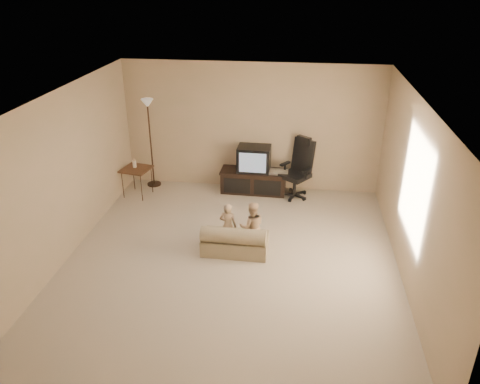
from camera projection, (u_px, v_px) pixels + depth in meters
The scene contains 9 objects.
floor at pixel (231, 260), 7.14m from camera, with size 5.50×5.50×0.00m, color #BAAB94.
room_shell at pixel (230, 169), 6.49m from camera, with size 5.50×5.50×5.50m.
tv_stand at pixel (254, 173), 9.19m from camera, with size 1.33×0.52×0.95m.
office_chair at pixel (297, 176), 9.01m from camera, with size 0.76×0.76×1.18m.
side_table at pixel (136, 169), 8.99m from camera, with size 0.60×0.60×0.76m.
floor_lamp at pixel (149, 124), 9.10m from camera, with size 0.28×0.28×1.79m.
child_sofa at pixel (235, 241), 7.26m from camera, with size 1.02×0.59×0.50m.
toddler_left at pixel (228, 226), 7.34m from camera, with size 0.28×0.20×0.77m, color #DEB68A.
toddler_right at pixel (252, 227), 7.25m from camera, with size 0.40×0.22×0.83m, color #DEB68A.
Camera 1 is at (0.92, -5.93, 4.02)m, focal length 35.00 mm.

